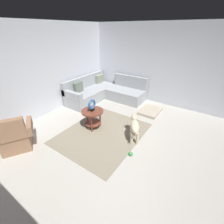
# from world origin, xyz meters

# --- Properties ---
(ground_plane) EXTENTS (6.00, 6.00, 0.10)m
(ground_plane) POSITION_xyz_m (0.00, 0.00, -0.05)
(ground_plane) COLOR #B7B2A8
(wall_back) EXTENTS (6.00, 0.12, 2.70)m
(wall_back) POSITION_xyz_m (0.00, 2.94, 1.35)
(wall_back) COLOR silver
(wall_back) RESTS_ON ground_plane
(wall_right) EXTENTS (0.12, 6.00, 2.70)m
(wall_right) POSITION_xyz_m (2.94, 0.00, 1.35)
(wall_right) COLOR silver
(wall_right) RESTS_ON ground_plane
(area_rug) EXTENTS (2.30, 1.90, 0.01)m
(area_rug) POSITION_xyz_m (0.15, 0.70, 0.01)
(area_rug) COLOR gray
(area_rug) RESTS_ON ground_plane
(sectional_couch) EXTENTS (2.20, 2.25, 0.88)m
(sectional_couch) POSITION_xyz_m (1.99, 2.02, 0.29)
(sectional_couch) COLOR #9EA3A8
(sectional_couch) RESTS_ON ground_plane
(armchair) EXTENTS (0.99, 0.93, 0.88)m
(armchair) POSITION_xyz_m (-1.43, 2.00, 0.32)
(armchair) COLOR #936B4C
(armchair) RESTS_ON ground_plane
(side_table) EXTENTS (0.60, 0.60, 0.54)m
(side_table) POSITION_xyz_m (0.23, 1.10, 0.42)
(side_table) COLOR brown
(side_table) RESTS_ON ground_plane
(torus_sculpture) EXTENTS (0.28, 0.08, 0.33)m
(torus_sculpture) POSITION_xyz_m (0.23, 1.10, 0.71)
(torus_sculpture) COLOR black
(torus_sculpture) RESTS_ON side_table
(dog_bed_mat) EXTENTS (0.80, 0.60, 0.09)m
(dog_bed_mat) POSITION_xyz_m (1.98, 0.08, 0.04)
(dog_bed_mat) COLOR #B2A38E
(dog_bed_mat) RESTS_ON ground_plane
(dog) EXTENTS (0.76, 0.48, 0.63)m
(dog) POSITION_xyz_m (0.41, -0.10, 0.38)
(dog) COLOR beige
(dog) RESTS_ON ground_plane
(dog_toy_ball) EXTENTS (0.09, 0.09, 0.09)m
(dog_toy_ball) POSITION_xyz_m (-0.15, -0.31, 0.05)
(dog_toy_ball) COLOR green
(dog_toy_ball) RESTS_ON ground_plane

